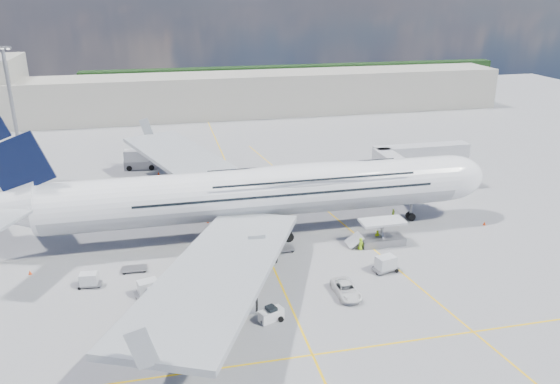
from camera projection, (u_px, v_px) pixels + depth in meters
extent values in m
plane|color=gray|center=(272.00, 265.00, 73.95)|extent=(300.00, 300.00, 0.00)
cube|color=yellow|center=(272.00, 265.00, 73.95)|extent=(0.25, 220.00, 0.01)
cube|color=yellow|center=(313.00, 355.00, 55.66)|extent=(120.00, 0.25, 0.01)
cube|color=yellow|center=(346.00, 226.00, 85.99)|extent=(14.16, 99.06, 0.01)
cylinder|color=white|center=(258.00, 193.00, 80.72)|extent=(62.00, 7.20, 7.20)
cylinder|color=#9EA0A5|center=(258.00, 194.00, 80.78)|extent=(60.76, 7.13, 7.13)
ellipsoid|color=white|center=(310.00, 176.00, 81.69)|extent=(36.00, 6.84, 3.76)
ellipsoid|color=white|center=(448.00, 178.00, 87.13)|extent=(11.52, 7.20, 7.20)
ellipsoid|color=black|center=(467.00, 173.00, 87.60)|extent=(3.84, 4.16, 1.44)
cube|color=black|center=(2.00, 143.00, 70.45)|extent=(11.02, 0.46, 14.61)
cube|color=#999EA3|center=(194.00, 164.00, 97.77)|extent=(25.49, 39.15, 3.35)
cube|color=#999EA3|center=(221.00, 269.00, 61.20)|extent=(25.49, 39.15, 3.35)
cylinder|color=#B7BABF|center=(227.00, 189.00, 92.79)|extent=(5.20, 3.50, 3.50)
cylinder|color=#B7BABF|center=(196.00, 172.00, 101.46)|extent=(5.20, 3.50, 3.50)
cylinder|color=#B7BABF|center=(253.00, 254.00, 69.93)|extent=(5.20, 3.50, 3.50)
cylinder|color=#B7BABF|center=(229.00, 301.00, 59.40)|extent=(5.20, 3.50, 3.50)
cylinder|color=gray|center=(411.00, 207.00, 87.50)|extent=(0.44, 0.44, 3.80)
cylinder|color=black|center=(410.00, 216.00, 88.04)|extent=(1.30, 0.90, 1.30)
cylinder|color=gray|center=(258.00, 221.00, 82.33)|extent=(0.56, 0.56, 3.80)
cylinder|color=black|center=(255.00, 222.00, 85.76)|extent=(1.50, 0.90, 1.50)
cube|color=#B7B7BC|center=(392.00, 163.00, 93.65)|extent=(3.00, 10.00, 2.60)
cube|color=#B7B7BC|center=(421.00, 152.00, 99.88)|extent=(18.00, 3.00, 2.60)
cylinder|color=gray|center=(394.00, 176.00, 98.05)|extent=(0.80, 0.80, 7.10)
cylinder|color=black|center=(393.00, 192.00, 99.13)|extent=(0.90, 0.80, 0.90)
cylinder|color=gray|center=(459.00, 167.00, 102.77)|extent=(1.00, 1.00, 7.10)
cube|color=gray|center=(457.00, 183.00, 103.87)|extent=(2.00, 2.00, 0.80)
cylinder|color=#B7B7BC|center=(401.00, 169.00, 90.18)|extent=(3.60, 3.60, 2.80)
cube|color=silver|center=(383.00, 222.00, 78.90)|extent=(6.50, 3.20, 0.35)
cube|color=gray|center=(381.00, 240.00, 79.93)|extent=(6.50, 3.20, 1.10)
cube|color=gray|center=(382.00, 231.00, 79.40)|extent=(0.22, 1.99, 3.00)
cylinder|color=black|center=(367.00, 247.00, 78.36)|extent=(0.70, 0.30, 0.70)
cube|color=silver|center=(354.00, 240.00, 78.90)|extent=(2.16, 2.60, 1.60)
cylinder|color=gray|center=(14.00, 117.00, 102.47)|extent=(0.70, 0.70, 25.00)
cube|color=gray|center=(2.00, 48.00, 98.04)|extent=(3.00, 0.40, 0.60)
cube|color=#B2AD9E|center=(204.00, 96.00, 158.72)|extent=(180.00, 16.00, 12.00)
cube|color=#193814|center=(298.00, 76.00, 208.82)|extent=(160.00, 6.00, 8.00)
cube|color=gray|center=(89.00, 284.00, 68.41)|extent=(3.02, 1.82, 0.17)
cylinder|color=black|center=(79.00, 288.00, 67.69)|extent=(0.42, 0.17, 0.42)
cylinder|color=black|center=(100.00, 282.00, 69.22)|extent=(0.42, 0.17, 0.42)
cube|color=silver|center=(89.00, 279.00, 68.14)|extent=(2.25, 1.65, 1.44)
cube|color=gray|center=(156.00, 296.00, 65.91)|extent=(2.79, 1.87, 0.15)
cylinder|color=black|center=(147.00, 300.00, 65.27)|extent=(0.38, 0.15, 0.38)
cylinder|color=black|center=(165.00, 293.00, 66.63)|extent=(0.38, 0.15, 0.38)
cube|color=silver|center=(156.00, 291.00, 65.67)|extent=(2.10, 1.64, 1.28)
cube|color=gray|center=(148.00, 293.00, 66.40)|extent=(3.50, 2.44, 0.19)
cylinder|color=black|center=(138.00, 298.00, 65.60)|extent=(0.47, 0.19, 0.47)
cylinder|color=black|center=(159.00, 290.00, 67.29)|extent=(0.47, 0.19, 0.47)
cube|color=silver|center=(148.00, 287.00, 66.10)|extent=(2.65, 2.12, 1.59)
cube|color=gray|center=(135.00, 268.00, 72.16)|extent=(3.29, 1.81, 0.19)
cylinder|color=black|center=(124.00, 273.00, 71.35)|extent=(0.48, 0.19, 0.48)
cylinder|color=black|center=(145.00, 266.00, 73.07)|extent=(0.48, 0.19, 0.48)
cube|color=gray|center=(385.00, 269.00, 72.08)|extent=(3.72, 2.60, 0.20)
cylinder|color=black|center=(378.00, 273.00, 71.24)|extent=(0.49, 0.20, 0.49)
cylinder|color=black|center=(393.00, 266.00, 73.03)|extent=(0.49, 0.20, 0.49)
cube|color=silver|center=(386.00, 263.00, 71.77)|extent=(2.82, 2.26, 1.69)
cube|color=gray|center=(282.00, 249.00, 77.60)|extent=(3.34, 1.79, 0.20)
cylinder|color=black|center=(274.00, 253.00, 76.77)|extent=(0.49, 0.20, 0.49)
cylinder|color=black|center=(290.00, 247.00, 78.54)|extent=(0.49, 0.20, 0.49)
cube|color=silver|center=(271.00, 315.00, 61.29)|extent=(3.06, 2.23, 1.29)
cube|color=black|center=(271.00, 309.00, 61.01)|extent=(1.36, 1.48, 0.50)
cylinder|color=black|center=(264.00, 322.00, 60.71)|extent=(0.64, 0.25, 0.64)
cylinder|color=black|center=(279.00, 314.00, 62.12)|extent=(0.64, 0.25, 0.64)
cube|color=gray|center=(193.00, 205.00, 92.10)|extent=(6.37, 3.52, 1.85)
cube|color=silver|center=(189.00, 195.00, 91.35)|extent=(4.86, 3.26, 2.04)
cube|color=silver|center=(207.00, 199.00, 92.29)|extent=(2.10, 2.45, 1.48)
cube|color=black|center=(211.00, 198.00, 92.36)|extent=(0.55, 1.84, 0.83)
cylinder|color=black|center=(206.00, 208.00, 91.69)|extent=(1.02, 0.32, 1.02)
cylinder|color=black|center=(181.00, 206.00, 92.80)|extent=(1.02, 0.32, 1.02)
cube|color=#FF410D|center=(189.00, 199.00, 91.58)|extent=(4.91, 3.31, 0.46)
cube|color=gray|center=(141.00, 164.00, 113.14)|extent=(6.90, 3.18, 2.05)
cube|color=silver|center=(137.00, 155.00, 112.31)|extent=(5.18, 3.09, 2.26)
cube|color=silver|center=(153.00, 159.00, 113.35)|extent=(2.09, 2.55, 1.64)
cube|color=black|center=(157.00, 158.00, 113.43)|extent=(0.38, 2.06, 0.92)
cylinder|color=black|center=(152.00, 167.00, 112.69)|extent=(1.13, 0.36, 1.13)
cylinder|color=black|center=(130.00, 165.00, 113.91)|extent=(1.13, 0.36, 1.13)
imported|color=silver|center=(346.00, 290.00, 66.28)|extent=(2.66, 5.60, 1.54)
imported|color=#B2E618|center=(393.00, 213.00, 88.84)|extent=(0.61, 0.44, 1.56)
imported|color=#D5F71A|center=(377.00, 237.00, 79.97)|extent=(1.18, 1.07, 1.96)
imported|color=#96DA17|center=(150.00, 286.00, 67.18)|extent=(0.65, 0.98, 1.55)
imported|color=#B6FF1A|center=(360.00, 244.00, 77.91)|extent=(0.94, 1.07, 1.83)
imported|color=#DAFB1A|center=(213.00, 340.00, 56.61)|extent=(1.30, 1.03, 1.76)
cone|color=#FF410D|center=(484.00, 223.00, 86.29)|extent=(0.47, 0.47, 0.60)
cube|color=#FF410D|center=(484.00, 225.00, 86.39)|extent=(0.41, 0.41, 0.03)
cone|color=#FF410D|center=(208.00, 221.00, 87.15)|extent=(0.39, 0.39, 0.49)
cube|color=#FF410D|center=(208.00, 223.00, 87.23)|extent=(0.34, 0.34, 0.03)
cone|color=#FF410D|center=(159.00, 173.00, 109.93)|extent=(0.49, 0.49, 0.62)
cube|color=#FF410D|center=(159.00, 174.00, 110.03)|extent=(0.42, 0.42, 0.03)
cone|color=#FF410D|center=(194.00, 261.00, 74.25)|extent=(0.44, 0.44, 0.55)
cube|color=#FF410D|center=(194.00, 263.00, 74.34)|extent=(0.38, 0.38, 0.03)
cone|color=#FF410D|center=(244.00, 318.00, 61.42)|extent=(0.41, 0.41, 0.52)
cube|color=#FF410D|center=(244.00, 320.00, 61.51)|extent=(0.36, 0.36, 0.03)
cone|color=#FF410D|center=(30.00, 272.00, 71.34)|extent=(0.46, 0.46, 0.59)
cube|color=#FF410D|center=(30.00, 274.00, 71.44)|extent=(0.40, 0.40, 0.03)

